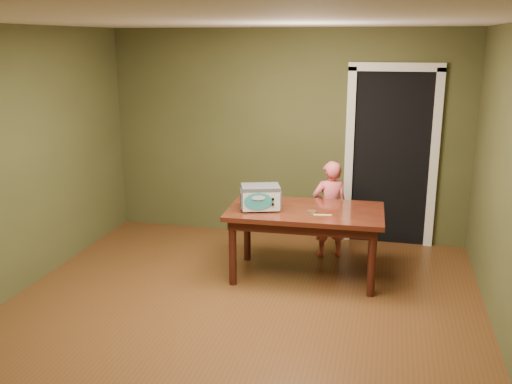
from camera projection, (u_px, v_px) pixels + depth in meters
floor at (233, 322)px, 5.11m from camera, size 5.00×5.00×0.00m
room_shell at (231, 134)px, 4.67m from camera, size 4.52×5.02×2.61m
doorway at (391, 155)px, 7.17m from camera, size 1.10×0.66×2.25m
dining_table at (305, 218)px, 5.94m from camera, size 1.63×0.95×0.75m
toy_oven at (260, 197)px, 5.88m from camera, size 0.47×0.38×0.26m
baking_pan at (312, 212)px, 5.79m from camera, size 0.10×0.10×0.02m
spatula at (322, 215)px, 5.71m from camera, size 0.18×0.05×0.01m
child at (330, 209)px, 6.55m from camera, size 0.49×0.41×1.14m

